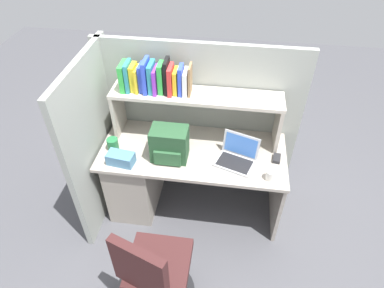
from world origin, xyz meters
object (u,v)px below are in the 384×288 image
at_px(laptop, 237,156).
at_px(tissue_box, 121,159).
at_px(snack_canister, 113,144).
at_px(computer_mouse, 277,158).
at_px(backpack, 169,145).
at_px(paper_cup, 271,175).
at_px(office_chair, 155,275).

height_order(laptop, tissue_box, laptop).
bearing_deg(snack_canister, tissue_box, -53.13).
xyz_separation_m(computer_mouse, snack_canister, (-1.40, -0.06, 0.04)).
relative_size(backpack, snack_canister, 2.73).
xyz_separation_m(computer_mouse, tissue_box, (-1.28, -0.22, 0.03)).
bearing_deg(backpack, laptop, 3.56).
relative_size(paper_cup, snack_canister, 0.79).
xyz_separation_m(laptop, paper_cup, (0.27, -0.17, -0.01)).
xyz_separation_m(tissue_box, office_chair, (0.43, -0.75, -0.39)).
xyz_separation_m(computer_mouse, office_chair, (-0.84, -0.97, -0.35)).
bearing_deg(laptop, office_chair, -119.30).
distance_m(snack_canister, office_chair, 1.13).
distance_m(backpack, computer_mouse, 0.90).
bearing_deg(computer_mouse, backpack, -166.16).
bearing_deg(backpack, computer_mouse, 6.00).
relative_size(computer_mouse, office_chair, 0.11).
xyz_separation_m(laptop, computer_mouse, (0.33, 0.06, -0.03)).
bearing_deg(office_chair, snack_canister, -39.09).
height_order(computer_mouse, paper_cup, paper_cup).
relative_size(paper_cup, office_chair, 0.09).
bearing_deg(computer_mouse, office_chair, -123.13).
relative_size(computer_mouse, tissue_box, 0.47).
relative_size(laptop, tissue_box, 1.70).
relative_size(snack_canister, office_chair, 0.12).
distance_m(laptop, computer_mouse, 0.34).
bearing_deg(snack_canister, paper_cup, -7.20).
xyz_separation_m(backpack, office_chair, (0.05, -0.88, -0.48)).
height_order(laptop, snack_canister, laptop).
height_order(backpack, office_chair, backpack).
relative_size(backpack, tissue_box, 1.36).
bearing_deg(snack_canister, office_chair, -58.73).
distance_m(computer_mouse, paper_cup, 0.24).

